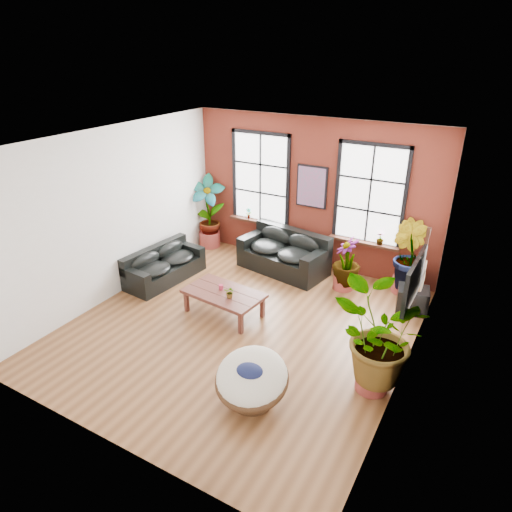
{
  "coord_description": "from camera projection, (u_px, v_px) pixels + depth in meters",
  "views": [
    {
      "loc": [
        3.87,
        -6.24,
        4.92
      ],
      "look_at": [
        0.0,
        0.6,
        1.25
      ],
      "focal_mm": 32.0,
      "sensor_mm": 36.0,
      "label": 1
    }
  ],
  "objects": [
    {
      "name": "room",
      "position": [
        243.0,
        240.0,
        8.11
      ],
      "size": [
        6.04,
        6.54,
        3.54
      ],
      "color": "brown",
      "rests_on": "ground"
    },
    {
      "name": "sofa_back",
      "position": [
        285.0,
        253.0,
        10.76
      ],
      "size": [
        2.2,
        1.34,
        0.95
      ],
      "rotation": [
        0.0,
        0.0,
        -0.17
      ],
      "color": "black",
      "rests_on": "ground"
    },
    {
      "name": "sofa_left",
      "position": [
        163.0,
        265.0,
        10.36
      ],
      "size": [
        0.98,
        1.97,
        0.75
      ],
      "rotation": [
        0.0,
        0.0,
        1.47
      ],
      "color": "black",
      "rests_on": "ground"
    },
    {
      "name": "coffee_table",
      "position": [
        224.0,
        295.0,
        8.96
      ],
      "size": [
        1.63,
        1.04,
        0.6
      ],
      "rotation": [
        0.0,
        0.0,
        -0.1
      ],
      "color": "#4C231B",
      "rests_on": "ground"
    },
    {
      "name": "papasan_chair",
      "position": [
        252.0,
        379.0,
        6.73
      ],
      "size": [
        1.26,
        1.28,
        0.83
      ],
      "rotation": [
        0.0,
        0.0,
        0.15
      ],
      "color": "#4A2E1A",
      "rests_on": "ground"
    },
    {
      "name": "poster",
      "position": [
        312.0,
        187.0,
        10.41
      ],
      "size": [
        0.74,
        0.06,
        0.98
      ],
      "color": "black",
      "rests_on": "room"
    },
    {
      "name": "tv_wall_unit",
      "position": [
        416.0,
        278.0,
        7.24
      ],
      "size": [
        0.13,
        1.86,
        1.2
      ],
      "color": "black",
      "rests_on": "room"
    },
    {
      "name": "media_box",
      "position": [
        412.0,
        300.0,
        9.16
      ],
      "size": [
        0.69,
        0.62,
        0.5
      ],
      "rotation": [
        0.0,
        0.0,
        0.21
      ],
      "color": "black",
      "rests_on": "ground"
    },
    {
      "name": "pot_back_left",
      "position": [
        210.0,
        239.0,
        12.13
      ],
      "size": [
        0.71,
        0.71,
        0.4
      ],
      "rotation": [
        0.0,
        0.0,
        -0.39
      ],
      "color": "#963731",
      "rests_on": "ground"
    },
    {
      "name": "pot_back_right",
      "position": [
        403.0,
        284.0,
        9.88
      ],
      "size": [
        0.65,
        0.65,
        0.36
      ],
      "rotation": [
        0.0,
        0.0,
        0.41
      ],
      "color": "#963731",
      "rests_on": "ground"
    },
    {
      "name": "pot_right_wall",
      "position": [
        372.0,
        379.0,
        7.09
      ],
      "size": [
        0.58,
        0.58,
        0.37
      ],
      "rotation": [
        0.0,
        0.0,
        -0.17
      ],
      "color": "#963731",
      "rests_on": "ground"
    },
    {
      "name": "pot_mid",
      "position": [
        343.0,
        282.0,
        10.03
      ],
      "size": [
        0.54,
        0.54,
        0.33
      ],
      "rotation": [
        0.0,
        0.0,
        0.22
      ],
      "color": "#963731",
      "rests_on": "ground"
    },
    {
      "name": "floor_plant_back_left",
      "position": [
        208.0,
        209.0,
        11.77
      ],
      "size": [
        1.12,
        0.99,
        1.77
      ],
      "primitive_type": "imported",
      "rotation": [
        0.0,
        0.0,
        0.48
      ],
      "color": "#264C14",
      "rests_on": "ground"
    },
    {
      "name": "floor_plant_back_right",
      "position": [
        407.0,
        255.0,
        9.56
      ],
      "size": [
        1.04,
        1.03,
        1.47
      ],
      "primitive_type": "imported",
      "rotation": [
        0.0,
        0.0,
        2.39
      ],
      "color": "#264C14",
      "rests_on": "ground"
    },
    {
      "name": "floor_plant_right_wall",
      "position": [
        376.0,
        339.0,
        6.79
      ],
      "size": [
        1.55,
        1.4,
        1.54
      ],
      "primitive_type": "imported",
      "rotation": [
        0.0,
        0.0,
        3.3
      ],
      "color": "#264C14",
      "rests_on": "ground"
    },
    {
      "name": "floor_plant_mid",
      "position": [
        347.0,
        261.0,
        9.79
      ],
      "size": [
        0.81,
        0.81,
        1.07
      ],
      "primitive_type": "imported",
      "rotation": [
        0.0,
        0.0,
        5.21
      ],
      "color": "#264C14",
      "rests_on": "ground"
    },
    {
      "name": "table_plant",
      "position": [
        230.0,
        292.0,
        8.69
      ],
      "size": [
        0.23,
        0.2,
        0.23
      ],
      "primitive_type": "imported",
      "rotation": [
        0.0,
        0.0,
        0.11
      ],
      "color": "#264C14",
      "rests_on": "coffee_table"
    },
    {
      "name": "sill_plant_left",
      "position": [
        249.0,
        213.0,
        11.5
      ],
      "size": [
        0.17,
        0.17,
        0.27
      ],
      "primitive_type": "imported",
      "rotation": [
        0.0,
        0.0,
        0.79
      ],
      "color": "#264C14",
      "rests_on": "room"
    },
    {
      "name": "sill_plant_right",
      "position": [
        380.0,
        239.0,
        10.0
      ],
      "size": [
        0.19,
        0.19,
        0.27
      ],
      "primitive_type": "imported",
      "rotation": [
        0.0,
        0.0,
        3.49
      ],
      "color": "#264C14",
      "rests_on": "room"
    }
  ]
}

